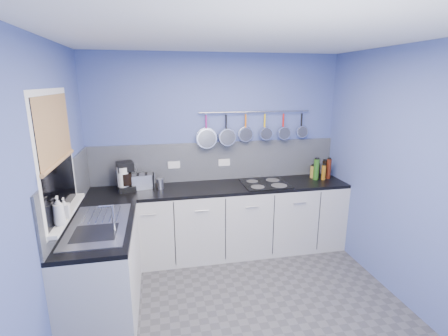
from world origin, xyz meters
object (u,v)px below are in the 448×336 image
object	(u,v)px
hob	(265,184)
paper_towel	(123,179)
coffee_maker	(126,177)
soap_bottle_b	(64,208)
soap_bottle_a	(59,211)
canister	(160,183)
toaster	(142,181)

from	to	relation	value
hob	paper_towel	bearing A→B (deg)	177.68
coffee_maker	hob	distance (m)	1.71
soap_bottle_b	hob	xyz separation A→B (m)	(2.10, 0.99, -0.23)
soap_bottle_a	hob	distance (m)	2.40
soap_bottle_b	coffee_maker	distance (m)	1.16
soap_bottle_b	hob	world-z (taller)	soap_bottle_b
paper_towel	hob	distance (m)	1.73
soap_bottle_b	coffee_maker	xyz separation A→B (m)	(0.40, 1.09, -0.06)
soap_bottle_a	canister	size ratio (longest dim) A/B	1.91
canister	toaster	bearing A→B (deg)	165.41
toaster	canister	size ratio (longest dim) A/B	2.13
soap_bottle_a	soap_bottle_b	xyz separation A→B (m)	(0.00, 0.15, -0.03)
soap_bottle_a	canister	bearing A→B (deg)	57.34
soap_bottle_a	toaster	world-z (taller)	soap_bottle_a
toaster	hob	bearing A→B (deg)	-16.72
soap_bottle_a	hob	size ratio (longest dim) A/B	0.42
coffee_maker	hob	world-z (taller)	coffee_maker
soap_bottle_b	hob	distance (m)	2.33
soap_bottle_b	paper_towel	size ratio (longest dim) A/B	0.58
soap_bottle_b	paper_towel	xyz separation A→B (m)	(0.37, 1.06, -0.09)
paper_towel	canister	distance (m)	0.43
coffee_maker	hob	size ratio (longest dim) A/B	0.60
soap_bottle_b	canister	xyz separation A→B (m)	(0.79, 1.08, -0.17)
paper_towel	coffee_maker	world-z (taller)	coffee_maker
paper_towel	canister	xyz separation A→B (m)	(0.42, 0.03, -0.08)
coffee_maker	soap_bottle_a	bearing A→B (deg)	-122.24
soap_bottle_a	coffee_maker	distance (m)	1.31
paper_towel	toaster	distance (m)	0.23
soap_bottle_b	toaster	bearing A→B (deg)	62.72
paper_towel	toaster	world-z (taller)	paper_towel
paper_towel	canister	size ratio (longest dim) A/B	2.35
toaster	soap_bottle_a	bearing A→B (deg)	-125.52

